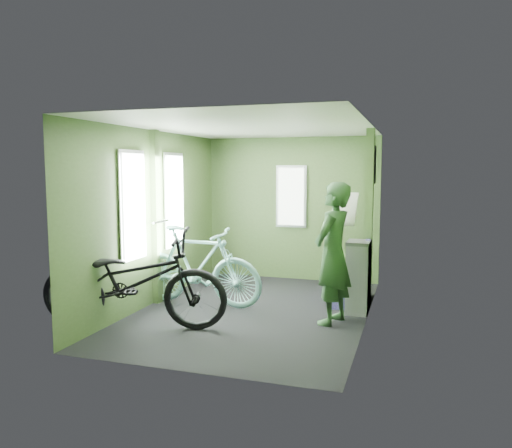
{
  "coord_description": "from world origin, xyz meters",
  "views": [
    {
      "loc": [
        1.9,
        -5.86,
        1.79
      ],
      "look_at": [
        0.0,
        0.1,
        1.1
      ],
      "focal_mm": 35.0,
      "sensor_mm": 36.0,
      "label": 1
    }
  ],
  "objects_px": {
    "bicycle_mint": "(198,306)",
    "bench_seat": "(353,283)",
    "waste_box": "(358,277)",
    "bicycle_black": "(135,329)",
    "passenger": "(333,253)"
  },
  "relations": [
    {
      "from": "bicycle_black",
      "to": "waste_box",
      "type": "xyz_separation_m",
      "value": [
        2.31,
        1.43,
        0.45
      ]
    },
    {
      "from": "waste_box",
      "to": "bicycle_mint",
      "type": "bearing_deg",
      "value": -170.69
    },
    {
      "from": "bicycle_black",
      "to": "passenger",
      "type": "bearing_deg",
      "value": -79.54
    },
    {
      "from": "bicycle_mint",
      "to": "bench_seat",
      "type": "xyz_separation_m",
      "value": [
        1.92,
        0.81,
        0.27
      ]
    },
    {
      "from": "bicycle_mint",
      "to": "waste_box",
      "type": "xyz_separation_m",
      "value": [
        2.03,
        0.33,
        0.45
      ]
    },
    {
      "from": "bicycle_black",
      "to": "bench_seat",
      "type": "height_order",
      "value": "bench_seat"
    },
    {
      "from": "waste_box",
      "to": "bench_seat",
      "type": "distance_m",
      "value": 0.52
    },
    {
      "from": "passenger",
      "to": "waste_box",
      "type": "bearing_deg",
      "value": 172.07
    },
    {
      "from": "bicycle_black",
      "to": "bicycle_mint",
      "type": "height_order",
      "value": "bicycle_black"
    },
    {
      "from": "bicycle_black",
      "to": "bench_seat",
      "type": "xyz_separation_m",
      "value": [
        2.2,
        1.91,
        0.27
      ]
    },
    {
      "from": "passenger",
      "to": "waste_box",
      "type": "distance_m",
      "value": 0.69
    },
    {
      "from": "bicycle_mint",
      "to": "bench_seat",
      "type": "bearing_deg",
      "value": -63.47
    },
    {
      "from": "passenger",
      "to": "waste_box",
      "type": "relative_size",
      "value": 1.82
    },
    {
      "from": "bicycle_black",
      "to": "waste_box",
      "type": "distance_m",
      "value": 2.76
    },
    {
      "from": "passenger",
      "to": "bench_seat",
      "type": "distance_m",
      "value": 1.15
    }
  ]
}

